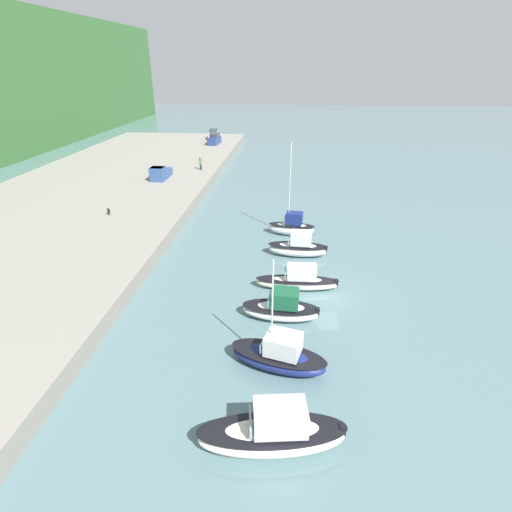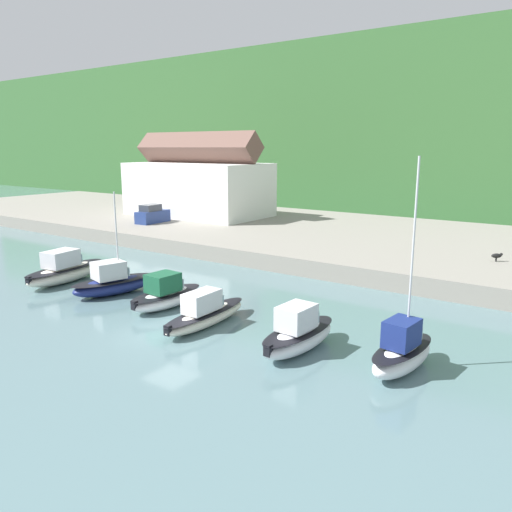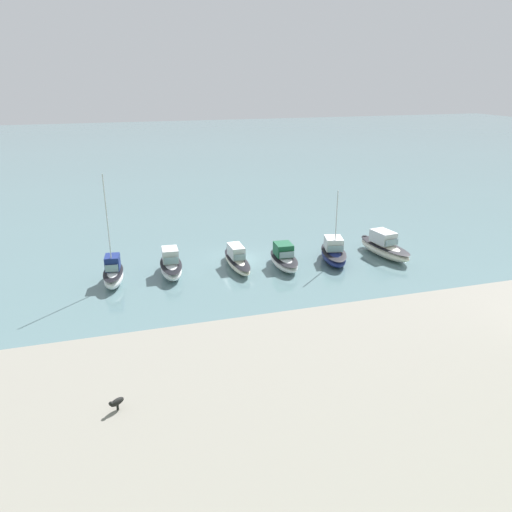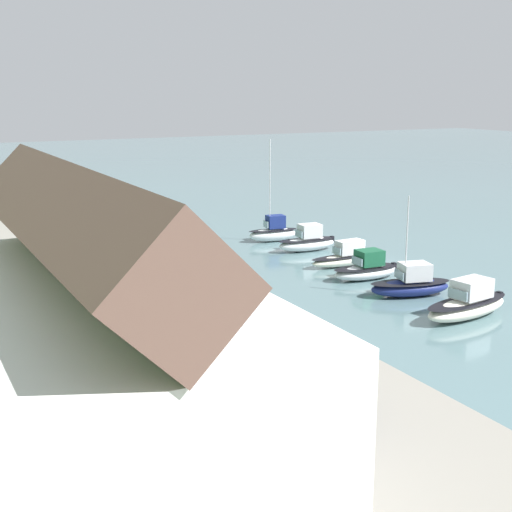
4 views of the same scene
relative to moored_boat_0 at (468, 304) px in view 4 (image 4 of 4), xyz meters
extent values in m
plane|color=slate|center=(14.32, -3.27, -0.91)|extent=(320.00, 320.00, 0.00)
cube|color=gray|center=(14.32, 26.01, -0.20)|extent=(137.57, 28.66, 1.42)
cube|color=white|center=(-10.30, 26.89, 3.85)|extent=(17.68, 10.00, 6.67)
cube|color=brown|center=(-10.30, 26.89, 9.13)|extent=(18.04, 3.91, 3.91)
ellipsoid|color=white|center=(-0.01, 0.07, -0.27)|extent=(3.13, 7.20, 1.28)
ellipsoid|color=black|center=(-0.01, 0.07, 0.18)|extent=(3.23, 7.35, 0.12)
cube|color=silver|center=(0.04, -0.28, 0.98)|extent=(1.95, 2.64, 1.22)
cube|color=#8CA5B2|center=(-0.15, 1.08, 0.80)|extent=(1.46, 0.31, 0.61)
cube|color=black|center=(0.46, -3.21, -0.01)|extent=(0.40, 0.33, 0.56)
ellipsoid|color=navy|center=(5.57, 0.05, -0.32)|extent=(3.54, 6.13, 1.17)
ellipsoid|color=black|center=(5.57, 0.05, 0.08)|extent=(3.66, 6.26, 0.12)
cube|color=silver|center=(5.50, -0.23, 0.86)|extent=(2.07, 2.36, 1.19)
cube|color=#8CA5B2|center=(5.79, 0.89, 0.68)|extent=(1.43, 0.47, 0.60)
cylinder|color=silver|center=(5.68, 0.47, 3.23)|extent=(0.10, 0.10, 5.95)
ellipsoid|color=silver|center=(10.71, 0.09, -0.36)|extent=(2.33, 5.52, 1.09)
ellipsoid|color=black|center=(10.71, 0.09, 0.02)|extent=(2.42, 5.63, 0.12)
cube|color=#195638|center=(10.69, -0.18, 0.77)|extent=(1.64, 1.97, 1.17)
cube|color=#8CA5B2|center=(10.75, 0.92, 0.59)|extent=(1.39, 0.17, 0.59)
cube|color=black|center=(10.57, -2.48, -0.14)|extent=(0.37, 0.30, 0.56)
ellipsoid|color=white|center=(14.99, -1.04, -0.43)|extent=(1.70, 6.58, 0.96)
ellipsoid|color=black|center=(14.99, -1.04, -0.09)|extent=(1.77, 6.71, 0.12)
cube|color=silver|center=(14.99, -1.37, 0.62)|extent=(1.23, 2.31, 1.14)
cube|color=#8CA5B2|center=(14.97, -0.07, 0.45)|extent=(1.08, 0.12, 0.57)
cube|color=black|center=(15.04, -4.15, -0.24)|extent=(0.36, 0.29, 0.56)
ellipsoid|color=white|center=(21.18, -1.07, -0.29)|extent=(2.15, 5.58, 1.23)
ellipsoid|color=black|center=(21.18, -1.07, 0.13)|extent=(2.23, 5.70, 0.12)
cube|color=silver|center=(21.17, -1.34, 0.92)|extent=(1.49, 1.99, 1.21)
cube|color=#8CA5B2|center=(21.23, -0.23, 0.74)|extent=(1.26, 0.17, 0.60)
cube|color=black|center=(21.04, -3.67, -0.05)|extent=(0.37, 0.30, 0.56)
ellipsoid|color=white|center=(26.25, -0.40, -0.26)|extent=(2.15, 4.94, 1.29)
ellipsoid|color=black|center=(26.25, -0.40, 0.19)|extent=(2.22, 5.05, 0.12)
cube|color=navy|center=(26.23, -0.64, 0.99)|extent=(1.39, 1.80, 1.22)
cube|color=#8CA5B2|center=(26.34, 0.34, 0.81)|extent=(1.08, 0.22, 0.61)
cylinder|color=silver|center=(26.30, -0.05, 4.58)|extent=(0.10, 0.10, 8.41)
cube|color=navy|center=(69.80, 16.25, 1.21)|extent=(4.37, 2.24, 1.40)
cube|color=#333842|center=(70.12, 16.21, 2.29)|extent=(2.46, 1.77, 0.76)
cube|color=navy|center=(-10.20, 18.72, 1.21)|extent=(2.10, 4.32, 1.40)
cube|color=#333842|center=(-10.18, 18.41, 2.29)|extent=(1.69, 2.42, 0.76)
cube|color=#2D4C84|center=(42.97, 18.77, 1.06)|extent=(3.52, 2.01, 1.10)
cube|color=#2D4C84|center=(40.94, 18.77, 1.46)|extent=(1.90, 1.91, 1.90)
cube|color=#2D333D|center=(40.94, 18.77, 2.16)|extent=(1.63, 1.81, 0.50)
cylinder|color=#232838|center=(47.82, 14.15, 0.94)|extent=(0.32, 0.32, 0.85)
cylinder|color=#4C7A4C|center=(47.82, 14.15, 1.89)|extent=(0.40, 0.40, 1.05)
sphere|color=tan|center=(47.82, 14.15, 2.53)|extent=(0.24, 0.24, 0.24)
cylinder|color=black|center=(26.59, 19.68, 0.65)|extent=(0.12, 0.12, 0.28)
ellipsoid|color=black|center=(26.59, 19.68, 0.97)|extent=(0.82, 0.71, 0.36)
sphere|color=black|center=(26.88, 19.89, 1.08)|extent=(0.22, 0.22, 0.22)
camera|label=1|loc=(-13.21, -0.45, 15.59)|focal=28.00mm
camera|label=2|loc=(33.04, -21.66, 9.14)|focal=35.00mm
camera|label=3|loc=(25.98, 41.55, 16.23)|focal=35.00mm
camera|label=4|loc=(-32.10, 32.04, 13.26)|focal=50.00mm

